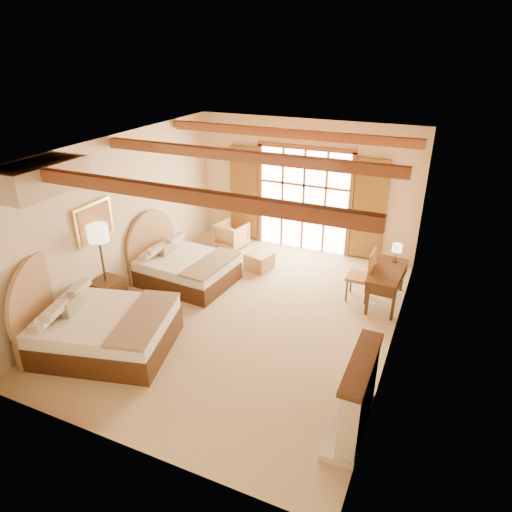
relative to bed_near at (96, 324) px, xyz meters
The scene contains 19 objects.
floor 2.72m from the bed_near, 45.57° to the left, with size 7.00×7.00×0.00m, color tan.
wall_back 5.85m from the bed_near, 70.86° to the left, with size 5.50×5.50×0.00m, color beige.
wall_left 2.40m from the bed_near, 114.41° to the left, with size 7.00×7.00×0.00m, color beige.
wall_right 5.14m from the bed_near, 22.50° to the left, with size 7.00×7.00×0.00m, color beige.
ceiling 3.85m from the bed_near, 45.57° to the left, with size 7.00×7.00×0.00m, color #B86832.
ceiling_beams 3.76m from the bed_near, 45.57° to the left, with size 5.39×4.60×0.18m, color brown, non-canonical shape.
french_doors 5.73m from the bed_near, 70.67° to the left, with size 3.95×0.08×2.60m.
fireplace 4.48m from the bed_near, ahead, with size 0.46×1.40×1.16m.
painting 1.94m from the bed_near, 125.20° to the left, with size 0.06×0.95×0.75m.
canopy_valance 2.56m from the bed_near, behind, with size 0.70×1.40×0.45m, color beige.
bed_near is the anchor object (origin of this frame).
bed_far 2.60m from the bed_near, 89.50° to the left, with size 2.07×1.62×1.29m.
nightstand 1.19m from the bed_near, 120.98° to the left, with size 0.54×0.54×0.65m, color #3E1B0F.
floor_lamp 1.60m from the bed_near, 121.55° to the left, with size 0.38×0.38×1.78m.
armchair 4.71m from the bed_near, 87.36° to the left, with size 0.69×0.71×0.64m, color tan.
ottoman 4.07m from the bed_near, 70.34° to the left, with size 0.53×0.53×0.39m, color #9F6B4F.
desk 5.53m from the bed_near, 39.23° to the left, with size 0.65×1.38×0.73m.
desk_chair 5.10m from the bed_near, 42.23° to the left, with size 0.49×0.49×1.10m.
desk_lamp 5.89m from the bed_near, 42.06° to the left, with size 0.19×0.19×0.39m.
Camera 1 is at (3.26, -6.77, 4.80)m, focal length 32.00 mm.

